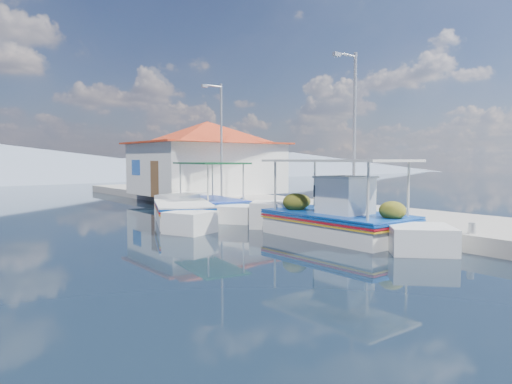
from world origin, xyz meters
TOP-DOWN VIEW (x-y plane):
  - ground at (0.00, 0.00)m, footprint 160.00×160.00m
  - quay at (5.90, 6.00)m, footprint 5.00×44.00m
  - bollards at (3.80, 5.25)m, footprint 0.20×17.20m
  - main_caique at (2.49, 0.95)m, footprint 2.63×8.68m
  - caique_green_canopy at (2.34, 8.59)m, footprint 2.81×7.17m
  - caique_blue_hull at (0.06, 7.04)m, footprint 3.87×6.54m
  - harbor_building at (6.20, 15.00)m, footprint 10.49×10.49m
  - lamp_post_near at (4.51, 2.00)m, footprint 1.21×0.14m
  - lamp_post_far at (4.51, 11.00)m, footprint 1.21×0.14m
  - mountain_ridge at (6.54, 56.00)m, footprint 171.40×96.00m

SIDE VIEW (x-z plane):
  - ground at x=0.00m, z-range 0.00..0.00m
  - quay at x=5.90m, z-range 0.00..0.50m
  - caique_blue_hull at x=0.06m, z-range -0.29..0.97m
  - caique_green_canopy at x=2.34m, z-range -0.95..1.76m
  - main_caique at x=2.49m, z-range -0.88..1.98m
  - bollards at x=3.80m, z-range 0.50..0.80m
  - mountain_ridge at x=6.54m, z-range -0.71..4.79m
  - harbor_building at x=6.20m, z-range 0.58..4.98m
  - lamp_post_near at x=4.51m, z-range 0.85..6.85m
  - lamp_post_far at x=4.51m, z-range 0.85..6.85m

